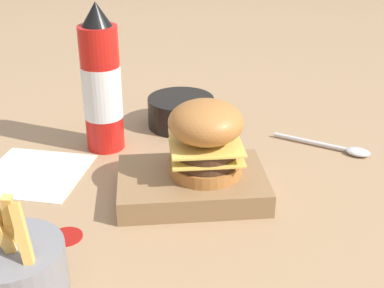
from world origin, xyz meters
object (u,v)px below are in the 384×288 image
spoon (342,149)px  ketchup_bottle (102,85)px  side_bowl (181,111)px  fries_basket (14,273)px  burger (206,138)px  serving_board (192,185)px

spoon → ketchup_bottle: bearing=-154.4°
side_bowl → fries_basket: bearing=-115.5°
burger → serving_board: bearing=-164.6°
fries_basket → spoon: (0.49, 0.32, -0.03)m
fries_basket → spoon: 0.58m
fries_basket → side_bowl: fries_basket is taller
ketchup_bottle → side_bowl: 0.18m
serving_board → spoon: 0.30m
burger → fries_basket: bearing=-138.6°
fries_basket → side_bowl: size_ratio=1.11×
serving_board → spoon: serving_board is taller
spoon → serving_board: bearing=-123.1°
side_bowl → burger: bearing=-86.0°
serving_board → ketchup_bottle: 0.24m
serving_board → fries_basket: (-0.22, -0.20, 0.02)m
fries_basket → spoon: bearing=33.1°
side_bowl → ketchup_bottle: bearing=-150.1°
burger → ketchup_bottle: size_ratio=0.44×
burger → side_bowl: bearing=94.0°
ketchup_bottle → fries_basket: size_ratio=1.83×
ketchup_bottle → fries_basket: bearing=-101.9°
spoon → fries_basket: bearing=-113.1°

